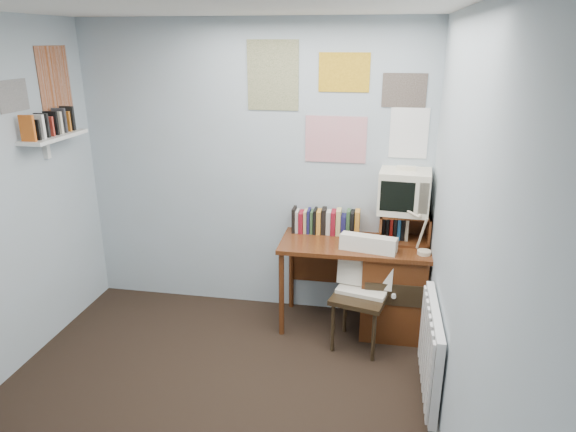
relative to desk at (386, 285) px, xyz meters
name	(u,v)px	position (x,y,z in m)	size (l,w,h in m)	color
back_wall	(253,171)	(-1.17, 0.27, 0.84)	(3.00, 0.02, 2.50)	#A0B0B7
right_wall	(464,269)	(0.33, -1.48, 0.84)	(0.02, 3.50, 2.50)	#A0B0B7
desk	(386,285)	(0.00, 0.00, 0.00)	(1.20, 0.55, 0.76)	#572B14
desk_chair	(360,297)	(-0.20, -0.30, 0.02)	(0.44, 0.42, 0.86)	black
desk_lamp	(426,231)	(0.27, -0.14, 0.55)	(0.27, 0.23, 0.38)	red
tv_riser	(404,227)	(0.12, 0.11, 0.48)	(0.40, 0.30, 0.25)	#572B14
crt_tv	(405,189)	(0.10, 0.13, 0.79)	(0.39, 0.36, 0.37)	beige
book_row	(328,221)	(-0.51, 0.18, 0.46)	(0.60, 0.14, 0.22)	#572B14
radiator	(431,350)	(0.29, -0.93, 0.01)	(0.09, 0.80, 0.60)	white
wall_shelf	(54,137)	(-2.57, -0.38, 1.21)	(0.20, 0.62, 0.24)	white
posters_back	(337,102)	(-0.47, 0.26, 1.44)	(1.20, 0.01, 0.90)	white
posters_left	(35,85)	(-2.67, -0.38, 1.59)	(0.01, 0.70, 0.60)	white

